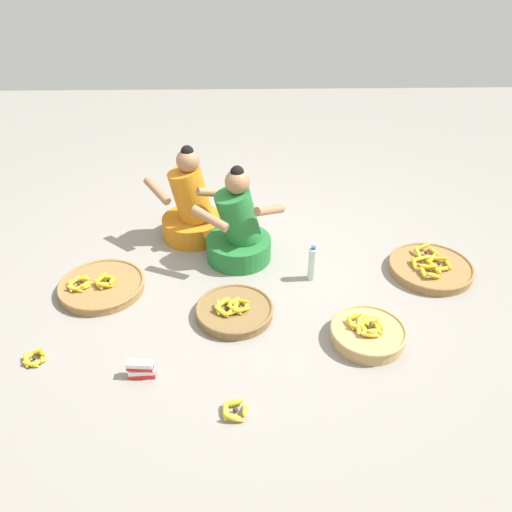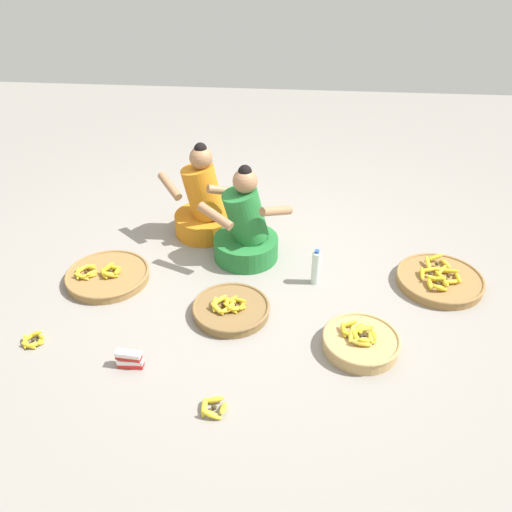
# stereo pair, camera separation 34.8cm
# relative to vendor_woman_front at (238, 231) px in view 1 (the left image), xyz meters

# --- Properties ---
(ground_plane) EXTENTS (10.00, 10.00, 0.00)m
(ground_plane) POSITION_rel_vendor_woman_front_xyz_m (0.13, -0.30, -0.26)
(ground_plane) COLOR gray
(vendor_woman_front) EXTENTS (0.73, 0.54, 0.81)m
(vendor_woman_front) POSITION_rel_vendor_woman_front_xyz_m (0.00, 0.00, 0.00)
(vendor_woman_front) COLOR #237233
(vendor_woman_front) RESTS_ON ground
(vendor_woman_behind) EXTENTS (0.74, 0.52, 0.83)m
(vendor_woman_behind) POSITION_rel_vendor_woman_front_xyz_m (-0.40, 0.35, 0.01)
(vendor_woman_behind) COLOR orange
(vendor_woman_behind) RESTS_ON ground
(banana_basket_mid_left) EXTENTS (0.50, 0.50, 0.16)m
(banana_basket_mid_left) POSITION_rel_vendor_woman_front_xyz_m (0.85, -0.99, -0.20)
(banana_basket_mid_left) COLOR tan
(banana_basket_mid_left) RESTS_ON ground
(banana_basket_back_right) EXTENTS (0.65, 0.65, 0.15)m
(banana_basket_back_right) POSITION_rel_vendor_woman_front_xyz_m (1.50, -0.23, -0.22)
(banana_basket_back_right) COLOR olive
(banana_basket_back_right) RESTS_ON ground
(banana_basket_near_bicycle) EXTENTS (0.63, 0.63, 0.14)m
(banana_basket_near_bicycle) POSITION_rel_vendor_woman_front_xyz_m (-1.02, -0.41, -0.22)
(banana_basket_near_bicycle) COLOR olive
(banana_basket_near_bicycle) RESTS_ON ground
(banana_basket_back_left) EXTENTS (0.55, 0.55, 0.14)m
(banana_basket_back_left) POSITION_rel_vendor_woman_front_xyz_m (-0.03, -0.72, -0.22)
(banana_basket_back_left) COLOR brown
(banana_basket_back_left) RESTS_ON ground
(loose_bananas_front_left) EXTENTS (0.17, 0.17, 0.07)m
(loose_bananas_front_left) POSITION_rel_vendor_woman_front_xyz_m (-1.28, -1.13, -0.24)
(loose_bananas_front_left) COLOR gold
(loose_bananas_front_left) RESTS_ON ground
(loose_bananas_front_center) EXTENTS (0.15, 0.16, 0.08)m
(loose_bananas_front_center) POSITION_rel_vendor_woman_front_xyz_m (-0.02, -1.58, -0.23)
(loose_bananas_front_center) COLOR yellow
(loose_bananas_front_center) RESTS_ON ground
(water_bottle) EXTENTS (0.07, 0.07, 0.29)m
(water_bottle) POSITION_rel_vendor_woman_front_xyz_m (0.56, -0.29, -0.12)
(water_bottle) COLOR silver
(water_bottle) RESTS_ON ground
(packet_carton_stack) EXTENTS (0.17, 0.07, 0.12)m
(packet_carton_stack) POSITION_rel_vendor_woman_front_xyz_m (-0.59, -1.28, -0.20)
(packet_carton_stack) COLOR red
(packet_carton_stack) RESTS_ON ground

